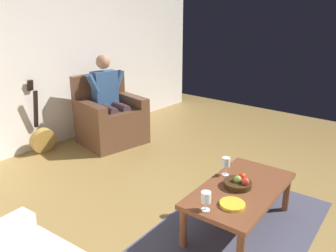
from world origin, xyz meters
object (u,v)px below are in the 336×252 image
(wine_glass_near, at_px, (226,163))
(fruit_bowl, at_px, (238,182))
(armchair, at_px, (110,120))
(coffee_table, at_px, (241,193))
(guitar, at_px, (42,137))
(wine_glass_far, at_px, (206,198))
(decorative_dish, at_px, (232,204))
(person_seated, at_px, (110,97))

(wine_glass_near, xyz_separation_m, fruit_bowl, (0.12, 0.20, -0.08))
(armchair, distance_m, coffee_table, 2.54)
(coffee_table, distance_m, fruit_bowl, 0.09)
(armchair, height_order, wine_glass_near, armchair)
(armchair, relative_size, guitar, 0.99)
(coffee_table, height_order, fruit_bowl, fruit_bowl)
(wine_glass_far, bearing_deg, decorative_dish, 145.59)
(wine_glass_near, height_order, wine_glass_far, wine_glass_near)
(guitar, bearing_deg, person_seated, 152.68)
(coffee_table, bearing_deg, guitar, -86.34)
(coffee_table, distance_m, wine_glass_near, 0.31)
(wine_glass_far, height_order, decorative_dish, wine_glass_far)
(guitar, height_order, wine_glass_far, guitar)
(person_seated, relative_size, decorative_dish, 6.31)
(fruit_bowl, bearing_deg, wine_glass_far, -2.07)
(armchair, height_order, person_seated, person_seated)
(fruit_bowl, bearing_deg, wine_glass_near, -121.04)
(coffee_table, bearing_deg, wine_glass_far, -5.24)
(decorative_dish, bearing_deg, armchair, -110.90)
(person_seated, bearing_deg, decorative_dish, 78.85)
(guitar, bearing_deg, armchair, 153.62)
(wine_glass_far, bearing_deg, wine_glass_near, -163.45)
(wine_glass_near, height_order, decorative_dish, wine_glass_near)
(wine_glass_near, bearing_deg, coffee_table, 62.04)
(coffee_table, bearing_deg, armchair, -105.22)
(decorative_dish, bearing_deg, wine_glass_near, -143.80)
(armchair, relative_size, fruit_bowl, 4.05)
(person_seated, height_order, decorative_dish, person_seated)
(fruit_bowl, relative_size, decorative_dish, 1.21)
(armchair, xyz_separation_m, person_seated, (0.00, 0.02, 0.34))
(guitar, bearing_deg, coffee_table, 93.66)
(wine_glass_near, relative_size, wine_glass_far, 1.12)
(wine_glass_near, distance_m, decorative_dish, 0.53)
(guitar, distance_m, wine_glass_far, 2.86)
(coffee_table, relative_size, fruit_bowl, 4.76)
(armchair, xyz_separation_m, guitar, (0.85, -0.42, -0.13))
(person_seated, xyz_separation_m, guitar, (0.85, -0.44, -0.47))
(coffee_table, height_order, wine_glass_near, wine_glass_near)
(armchair, xyz_separation_m, wine_glass_near, (0.55, 2.23, 0.17))
(guitar, xyz_separation_m, fruit_bowl, (-0.18, 2.85, 0.22))
(wine_glass_near, bearing_deg, armchair, -103.82)
(coffee_table, xyz_separation_m, decorative_dish, (0.30, 0.08, 0.06))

